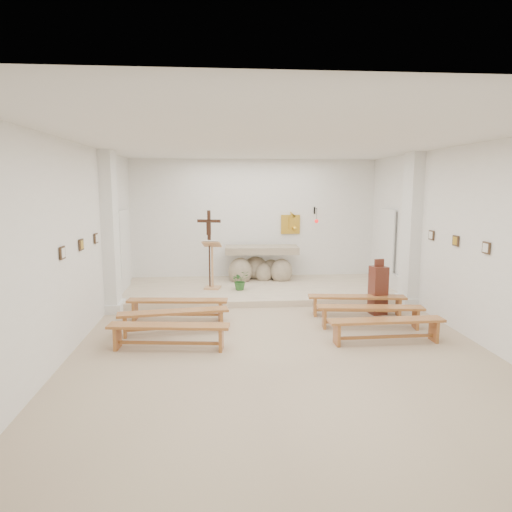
{
  "coord_description": "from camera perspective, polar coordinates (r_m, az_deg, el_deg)",
  "views": [
    {
      "loc": [
        -1.04,
        -8.07,
        2.76
      ],
      "look_at": [
        -0.23,
        1.6,
        1.26
      ],
      "focal_mm": 32.0,
      "sensor_mm": 36.0,
      "label": 1
    }
  ],
  "objects": [
    {
      "name": "pilaster_right",
      "position": [
        11.04,
        18.82,
        3.08
      ],
      "size": [
        0.26,
        0.55,
        3.5
      ],
      "primitive_type": "cube",
      "color": "white",
      "rests_on": "ground"
    },
    {
      "name": "wall_back",
      "position": [
        13.14,
        -0.23,
        4.39
      ],
      "size": [
        7.0,
        0.02,
        3.5
      ],
      "primitive_type": "cube",
      "color": "white",
      "rests_on": "ground"
    },
    {
      "name": "lectern",
      "position": [
        11.62,
        -5.5,
        -1.07
      ],
      "size": [
        0.51,
        0.46,
        1.27
      ],
      "rotation": [
        0.0,
        0.0,
        -0.2
      ],
      "color": "tan",
      "rests_on": "sanctuary_platform"
    },
    {
      "name": "gold_wall_relief",
      "position": [
        13.24,
        4.33,
        3.97
      ],
      "size": [
        0.55,
        0.04,
        0.55
      ],
      "primitive_type": "cube",
      "color": "gold",
      "rests_on": "wall_back"
    },
    {
      "name": "wall_right",
      "position": [
        9.31,
        24.39,
        1.79
      ],
      "size": [
        0.02,
        10.0,
        3.5
      ],
      "primitive_type": "cube",
      "color": "white",
      "rests_on": "ground"
    },
    {
      "name": "station_frame_right_front",
      "position": [
        8.62,
        26.83,
        0.92
      ],
      "size": [
        0.03,
        0.2,
        0.2
      ],
      "primitive_type": "cube",
      "color": "#412D1C",
      "rests_on": "wall_right"
    },
    {
      "name": "station_frame_right_mid",
      "position": [
        9.48,
        23.69,
        1.76
      ],
      "size": [
        0.03,
        0.2,
        0.2
      ],
      "primitive_type": "cube",
      "color": "#412D1C",
      "rests_on": "wall_right"
    },
    {
      "name": "bench_right_third",
      "position": [
        8.44,
        15.96,
        -8.31
      ],
      "size": [
        2.06,
        0.37,
        0.43
      ],
      "rotation": [
        0.0,
        0.0,
        0.02
      ],
      "color": "#AA5C31",
      "rests_on": "ground"
    },
    {
      "name": "radiator_left",
      "position": [
        11.31,
        -16.91,
        -4.31
      ],
      "size": [
        0.1,
        0.85,
        0.52
      ],
      "primitive_type": "cube",
      "color": "silver",
      "rests_on": "ground"
    },
    {
      "name": "donation_pedestal",
      "position": [
        10.22,
        15.02,
        -4.1
      ],
      "size": [
        0.37,
        0.37,
        1.21
      ],
      "rotation": [
        0.0,
        0.0,
        0.15
      ],
      "color": "#572119",
      "rests_on": "ground"
    },
    {
      "name": "radiator_right",
      "position": [
        11.92,
        17.4,
        -3.66
      ],
      "size": [
        0.1,
        0.85,
        0.52
      ],
      "primitive_type": "cube",
      "color": "silver",
      "rests_on": "ground"
    },
    {
      "name": "bench_right_second",
      "position": [
        9.22,
        14.06,
        -6.78
      ],
      "size": [
        2.08,
        0.56,
        0.43
      ],
      "rotation": [
        0.0,
        0.0,
        -0.11
      ],
      "color": "#AA5C31",
      "rests_on": "ground"
    },
    {
      "name": "altar",
      "position": [
        12.72,
        0.6,
        -1.21
      ],
      "size": [
        2.04,
        0.93,
        1.04
      ],
      "rotation": [
        0.0,
        0.0,
        -0.05
      ],
      "color": "tan",
      "rests_on": "sanctuary_platform"
    },
    {
      "name": "ceiling",
      "position": [
        8.17,
        2.63,
        13.92
      ],
      "size": [
        7.0,
        10.0,
        0.02
      ],
      "primitive_type": "cube",
      "color": "silver",
      "rests_on": "wall_back"
    },
    {
      "name": "bench_left_second",
      "position": [
        8.78,
        -10.25,
        -7.44
      ],
      "size": [
        2.08,
        0.61,
        0.43
      ],
      "rotation": [
        0.0,
        0.0,
        0.14
      ],
      "color": "#AA5C31",
      "rests_on": "ground"
    },
    {
      "name": "bench_left_third",
      "position": [
        7.96,
        -10.84,
        -9.17
      ],
      "size": [
        2.08,
        0.57,
        0.43
      ],
      "rotation": [
        0.0,
        0.0,
        -0.12
      ],
      "color": "#AA5C31",
      "rests_on": "ground"
    },
    {
      "name": "potted_plant",
      "position": [
        11.52,
        -1.99,
        -3.07
      ],
      "size": [
        0.55,
        0.52,
        0.48
      ],
      "primitive_type": "imported",
      "rotation": [
        0.0,
        0.0,
        0.43
      ],
      "color": "#2C6227",
      "rests_on": "sanctuary_platform"
    },
    {
      "name": "pilaster_left",
      "position": [
        10.38,
        -17.74,
        2.8
      ],
      "size": [
        0.26,
        0.55,
        3.5
      ],
      "primitive_type": "cube",
      "color": "white",
      "rests_on": "ground"
    },
    {
      "name": "sanctuary_platform",
      "position": [
        11.92,
        0.35,
        -4.22
      ],
      "size": [
        6.98,
        3.0,
        0.15
      ],
      "primitive_type": "cube",
      "color": "beige",
      "rests_on": "ground"
    },
    {
      "name": "crucifix_stand",
      "position": [
        11.62,
        -5.87,
        1.55
      ],
      "size": [
        0.59,
        0.26,
        1.99
      ],
      "rotation": [
        0.0,
        0.0,
        -0.26
      ],
      "color": "#331D10",
      "rests_on": "sanctuary_platform"
    },
    {
      "name": "station_frame_left_front",
      "position": [
        7.73,
        -23.04,
        0.37
      ],
      "size": [
        0.03,
        0.2,
        0.2
      ],
      "primitive_type": "cube",
      "color": "#412D1C",
      "rests_on": "wall_left"
    },
    {
      "name": "bench_right_front",
      "position": [
        10.01,
        12.47,
        -5.48
      ],
      "size": [
        2.08,
        0.57,
        0.43
      ],
      "rotation": [
        0.0,
        0.0,
        -0.12
      ],
      "color": "#AA5C31",
      "rests_on": "ground"
    },
    {
      "name": "bench_left_front",
      "position": [
        9.61,
        -9.77,
        -6.0
      ],
      "size": [
        2.08,
        0.52,
        0.43
      ],
      "rotation": [
        0.0,
        0.0,
        -0.09
      ],
      "color": "#AA5C31",
      "rests_on": "ground"
    },
    {
      "name": "wall_left",
      "position": [
        8.49,
        -21.52,
        1.36
      ],
      "size": [
        0.02,
        10.0,
        3.5
      ],
      "primitive_type": "cube",
      "color": "white",
      "rests_on": "ground"
    },
    {
      "name": "sanctuary_lamp",
      "position": [
        13.11,
        7.54,
        4.57
      ],
      "size": [
        0.11,
        0.36,
        0.44
      ],
      "color": "black",
      "rests_on": "wall_back"
    },
    {
      "name": "station_frame_left_rear",
      "position": [
        9.64,
        -19.37,
        2.11
      ],
      "size": [
        0.03,
        0.2,
        0.2
      ],
      "primitive_type": "cube",
      "color": "#412D1C",
      "rests_on": "wall_left"
    },
    {
      "name": "station_frame_left_mid",
      "position": [
        8.68,
        -21.0,
        1.34
      ],
      "size": [
        0.03,
        0.2,
        0.2
      ],
      "primitive_type": "cube",
      "color": "#412D1C",
      "rests_on": "wall_left"
    },
    {
      "name": "station_frame_right_rear",
      "position": [
        10.36,
        21.07,
        2.45
      ],
      "size": [
        0.03,
        0.2,
        0.2
      ],
      "primitive_type": "cube",
      "color": "#412D1C",
      "rests_on": "wall_right"
    },
    {
      "name": "ground",
      "position": [
        8.59,
        2.47,
        -9.94
      ],
      "size": [
        7.0,
        10.0,
        0.0
      ],
      "primitive_type": "cube",
      "color": "#C2AD8C",
      "rests_on": "ground"
    }
  ]
}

